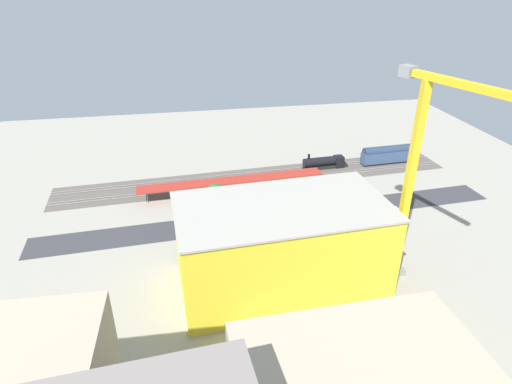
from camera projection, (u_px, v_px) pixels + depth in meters
The scene contains 23 objects.
ground_plane at pixel (273, 211), 110.89m from camera, with size 187.68×187.68×0.00m, color #9E998C.
rail_bed at pixel (258, 178), 128.94m from camera, with size 117.30×14.34×0.01m, color #5B544C.
street_asphalt at pixel (276, 217), 108.22m from camera, with size 117.30×9.00×0.01m, color #38383D.
track_rails at pixel (258, 177), 128.86m from camera, with size 117.13×14.25×0.12m.
platform_canopy_near at pixel (232, 180), 118.34m from camera, with size 51.52×7.45×4.08m.
locomotive at pixel (325, 163), 134.57m from camera, with size 14.44×3.53×5.14m.
passenger_coach at pixel (389, 154), 137.50m from camera, with size 18.43×4.04×5.91m.
parked_car_0 at pixel (390, 210), 110.01m from camera, with size 4.45×2.22×1.63m.
parked_car_1 at pixel (363, 212), 108.97m from camera, with size 4.13×1.88×1.60m.
parked_car_2 at pixel (340, 215), 107.56m from camera, with size 4.19×2.06×1.69m.
parked_car_3 at pixel (314, 218), 106.44m from camera, with size 4.20×2.08×1.62m.
parked_car_4 at pixel (289, 221), 105.01m from camera, with size 4.09×2.02×1.86m.
parked_car_5 at pixel (260, 224), 103.99m from camera, with size 4.29×2.14×1.71m.
construction_building at pixel (281, 247), 81.50m from camera, with size 38.36×20.29×17.18m, color yellow.
construction_roof_slab at pixel (283, 206), 77.49m from camera, with size 38.96×20.89×0.40m, color #ADA89E.
tower_crane at pixel (418, 170), 76.84m from camera, with size 8.77×23.22×40.83m.
box_truck_0 at pixel (330, 225), 101.86m from camera, with size 8.84×2.70×3.23m.
box_truck_1 at pixel (313, 229), 100.12m from camera, with size 9.06×2.69×3.16m.
box_truck_2 at pixel (245, 232), 98.90m from camera, with size 8.70×3.72×3.57m.
street_tree_0 at pixel (273, 193), 111.25m from camera, with size 4.16×4.16×6.17m.
street_tree_1 at pixel (216, 194), 108.63m from camera, with size 5.12×5.12×7.70m.
street_tree_2 at pixel (350, 182), 113.40m from camera, with size 5.84×5.84×8.53m.
traffic_light at pixel (324, 188), 112.48m from camera, with size 0.50×0.36×6.99m.
Camera 1 is at (22.34, 93.85, 55.08)m, focal length 30.16 mm.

